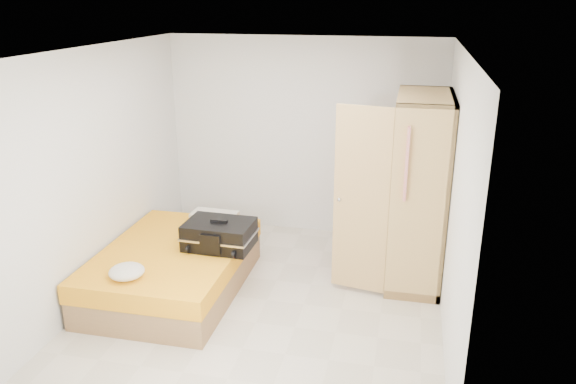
% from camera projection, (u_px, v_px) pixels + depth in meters
% --- Properties ---
extents(room, '(4.00, 4.02, 2.60)m').
position_uv_depth(room, '(265.00, 184.00, 5.54)').
color(room, beige).
rests_on(room, ground).
extents(bed, '(1.42, 2.02, 0.50)m').
position_uv_depth(bed, '(174.00, 269.00, 6.11)').
color(bed, '#987045').
rests_on(bed, ground).
extents(wardrobe, '(1.16, 1.20, 2.10)m').
position_uv_depth(wardrobe, '(414.00, 195.00, 6.14)').
color(wardrobe, tan).
rests_on(wardrobe, ground).
extents(person, '(0.55, 0.73, 1.79)m').
position_uv_depth(person, '(353.00, 194.00, 6.48)').
color(person, '#B60B11').
rests_on(person, ground).
extents(suitcase, '(0.75, 0.57, 0.31)m').
position_uv_depth(suitcase, '(219.00, 235.00, 6.02)').
color(suitcase, black).
rests_on(suitcase, bed).
extents(round_cushion, '(0.34, 0.34, 0.13)m').
position_uv_depth(round_cushion, '(127.00, 272.00, 5.37)').
color(round_cushion, white).
rests_on(round_cushion, bed).
extents(pillow, '(0.56, 0.30, 0.10)m').
position_uv_depth(pillow, '(215.00, 217.00, 6.75)').
color(pillow, white).
rests_on(pillow, bed).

